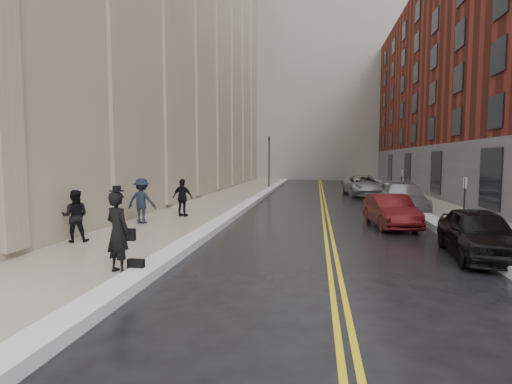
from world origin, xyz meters
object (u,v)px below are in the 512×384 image
(car_black, at_px, (479,233))
(car_silver_near, at_px, (403,198))
(pedestrian_b, at_px, (142,201))
(car_silver_far, at_px, (364,186))
(pedestrian_main, at_px, (118,232))
(pedestrian_a, at_px, (75,216))
(car_maroon, at_px, (390,211))
(pedestrian_c, at_px, (183,198))

(car_black, xyz_separation_m, car_silver_near, (-0.00, 10.47, 0.07))
(pedestrian_b, bearing_deg, car_black, 165.64)
(car_silver_far, bearing_deg, pedestrian_b, -129.67)
(pedestrian_main, height_order, pedestrian_b, pedestrian_main)
(car_silver_far, relative_size, pedestrian_a, 3.35)
(pedestrian_a, bearing_deg, pedestrian_main, 114.58)
(pedestrian_a, bearing_deg, car_black, 160.92)
(car_silver_far, bearing_deg, pedestrian_main, -115.42)
(car_maroon, height_order, pedestrian_a, pedestrian_a)
(car_black, relative_size, pedestrian_a, 2.45)
(pedestrian_main, relative_size, pedestrian_c, 1.09)
(pedestrian_b, bearing_deg, pedestrian_c, -112.66)
(car_silver_near, height_order, pedestrian_main, pedestrian_main)
(car_maroon, bearing_deg, pedestrian_c, 169.53)
(pedestrian_b, bearing_deg, car_silver_far, -121.76)
(pedestrian_a, bearing_deg, pedestrian_b, -118.28)
(pedestrian_main, bearing_deg, car_silver_near, -100.00)
(car_black, xyz_separation_m, pedestrian_a, (-12.83, -0.33, 0.29))
(pedestrian_main, distance_m, pedestrian_b, 7.71)
(car_black, distance_m, car_silver_far, 20.45)
(car_black, bearing_deg, pedestrian_main, -154.56)
(car_black, height_order, pedestrian_a, pedestrian_a)
(pedestrian_main, distance_m, pedestrian_a, 4.56)
(car_black, height_order, pedestrian_main, pedestrian_main)
(pedestrian_main, bearing_deg, pedestrian_a, -20.44)
(pedestrian_main, bearing_deg, pedestrian_c, -55.92)
(car_silver_far, distance_m, pedestrian_b, 20.22)
(car_black, relative_size, pedestrian_b, 2.20)
(car_maroon, distance_m, pedestrian_b, 10.81)
(car_black, height_order, car_silver_near, car_silver_near)
(car_silver_near, xyz_separation_m, pedestrian_b, (-12.28, -6.78, 0.33))
(pedestrian_main, xyz_separation_m, pedestrian_b, (-2.68, 7.23, -0.02))
(car_maroon, bearing_deg, pedestrian_a, -159.78)
(pedestrian_a, height_order, pedestrian_b, pedestrian_b)
(car_silver_near, distance_m, pedestrian_main, 16.99)
(car_silver_near, relative_size, pedestrian_main, 2.76)
(car_black, xyz_separation_m, pedestrian_main, (-9.60, -3.55, 0.42))
(car_silver_near, relative_size, pedestrian_c, 3.02)
(car_silver_far, height_order, pedestrian_main, pedestrian_main)
(car_silver_near, height_order, pedestrian_a, pedestrian_a)
(car_maroon, xyz_separation_m, pedestrian_main, (-8.00, -8.81, 0.45))
(pedestrian_main, distance_m, pedestrian_c, 9.65)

